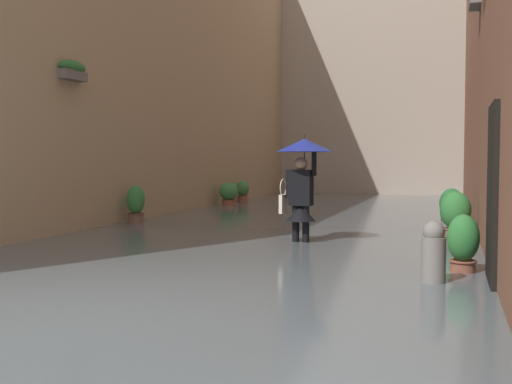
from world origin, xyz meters
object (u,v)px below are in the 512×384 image
at_px(potted_plant_far_left, 463,247).
at_px(potted_plant_far_right, 243,192).
at_px(potted_plant_near_right, 229,195).
at_px(potted_plant_mid_left, 451,210).
at_px(potted_plant_mid_right, 136,207).
at_px(potted_plant_near_left, 455,216).
at_px(mooring_bollard, 433,260).
at_px(person_wading, 302,172).

relative_size(potted_plant_far_left, potted_plant_far_right, 0.99).
relative_size(potted_plant_far_right, potted_plant_near_right, 1.01).
distance_m(potted_plant_mid_left, potted_plant_mid_right, 6.82).
height_order(potted_plant_far_right, potted_plant_mid_right, potted_plant_mid_right).
xyz_separation_m(potted_plant_mid_left, potted_plant_mid_right, (6.65, 1.53, 0.03)).
bearing_deg(potted_plant_near_left, mooring_bollard, 86.51).
bearing_deg(potted_plant_far_right, potted_plant_mid_left, 139.25).
relative_size(potted_plant_mid_left, potted_plant_mid_right, 0.96).
xyz_separation_m(potted_plant_far_left, potted_plant_mid_left, (0.13, -5.64, 0.02)).
relative_size(potted_plant_far_right, potted_plant_near_left, 0.89).
xyz_separation_m(person_wading, potted_plant_mid_left, (-2.40, -3.53, -0.86)).
relative_size(person_wading, potted_plant_mid_right, 1.96).
bearing_deg(mooring_bollard, potted_plant_far_right, -62.08).
bearing_deg(person_wading, mooring_bollard, 127.25).
relative_size(potted_plant_far_left, potted_plant_mid_left, 0.92).
bearing_deg(mooring_bollard, potted_plant_mid_right, -37.22).
relative_size(potted_plant_far_right, potted_plant_mid_left, 0.93).
bearing_deg(potted_plant_far_right, potted_plant_near_right, 93.29).
height_order(person_wading, potted_plant_far_left, person_wading).
relative_size(potted_plant_near_right, potted_plant_mid_right, 0.88).
bearing_deg(potted_plant_near_left, potted_plant_far_right, -49.55).
bearing_deg(potted_plant_far_right, potted_plant_near_left, 130.45).
distance_m(potted_plant_far_left, potted_plant_far_right, 13.22).
bearing_deg(potted_plant_far_right, mooring_bollard, 117.92).
bearing_deg(potted_plant_near_left, person_wading, 29.29).
bearing_deg(potted_plant_near_right, person_wading, 118.40).
bearing_deg(potted_plant_near_left, potted_plant_far_left, 91.11).
relative_size(person_wading, mooring_bollard, 2.27).
height_order(potted_plant_far_right, potted_plant_near_left, potted_plant_near_left).
height_order(potted_plant_far_left, potted_plant_near_right, potted_plant_far_left).
relative_size(potted_plant_far_right, mooring_bollard, 1.03).
bearing_deg(potted_plant_mid_left, potted_plant_far_right, -40.75).
distance_m(potted_plant_far_left, potted_plant_near_right, 11.83).
height_order(potted_plant_far_right, potted_plant_near_right, potted_plant_far_right).
height_order(person_wading, potted_plant_mid_right, person_wading).
distance_m(potted_plant_far_right, potted_plant_near_left, 10.32).
relative_size(potted_plant_far_left, potted_plant_near_left, 0.89).
relative_size(person_wading, potted_plant_near_left, 1.97).
distance_m(potted_plant_mid_left, mooring_bollard, 6.43).
height_order(potted_plant_far_left, potted_plant_near_left, potted_plant_near_left).
relative_size(potted_plant_near_right, potted_plant_mid_left, 0.92).
height_order(potted_plant_near_right, potted_plant_mid_right, potted_plant_mid_right).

